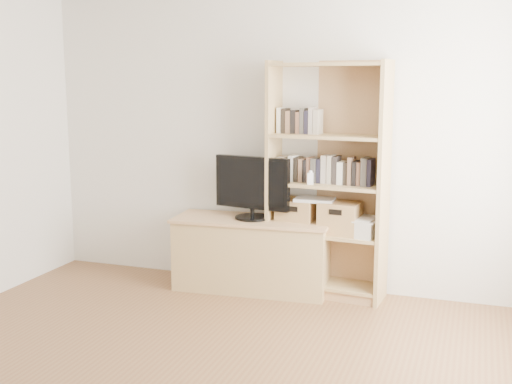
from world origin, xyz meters
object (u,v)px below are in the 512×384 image
at_px(bookshelf, 327,181).
at_px(laptop, 315,199).
at_px(basket_left, 297,214).
at_px(basket_right, 340,218).
at_px(tv_stand, 252,255).
at_px(baby_monitor, 310,179).
at_px(television, 252,187).

bearing_deg(bookshelf, laptop, -170.85).
distance_m(basket_left, basket_right, 0.39).
bearing_deg(tv_stand, baby_monitor, -7.09).
xyz_separation_m(television, laptop, (0.54, 0.07, -0.09)).
xyz_separation_m(tv_stand, basket_left, (0.38, 0.09, 0.38)).
xyz_separation_m(tv_stand, baby_monitor, (0.52, -0.03, 0.71)).
bearing_deg(television, basket_left, 23.23).
distance_m(tv_stand, television, 0.61).
xyz_separation_m(baby_monitor, basket_right, (0.24, 0.08, -0.33)).
height_order(television, basket_left, television).
distance_m(bookshelf, laptop, 0.19).
bearing_deg(basket_right, baby_monitor, -154.96).
bearing_deg(bookshelf, basket_right, -2.60).
height_order(baby_monitor, basket_right, baby_monitor).
xyz_separation_m(tv_stand, television, (-0.00, 0.00, 0.61)).
bearing_deg(baby_monitor, tv_stand, 164.66).
distance_m(bookshelf, basket_left, 0.41).
bearing_deg(bookshelf, television, -168.51).
bearing_deg(television, laptop, 16.66).
distance_m(tv_stand, basket_right, 0.85).
bearing_deg(basket_left, basket_right, 0.47).
height_order(tv_stand, baby_monitor, baby_monitor).
relative_size(bookshelf, baby_monitor, 20.61).
distance_m(tv_stand, basket_left, 0.54).
distance_m(baby_monitor, basket_right, 0.42).
bearing_deg(television, basket_right, 14.01).
bearing_deg(television, tv_stand, 9.72).
xyz_separation_m(baby_monitor, basket_left, (-0.14, 0.12, -0.34)).
height_order(television, laptop, television).
xyz_separation_m(bookshelf, television, (-0.64, -0.07, -0.08)).
relative_size(tv_stand, baby_monitor, 13.82).
bearing_deg(basket_left, laptop, -3.27).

